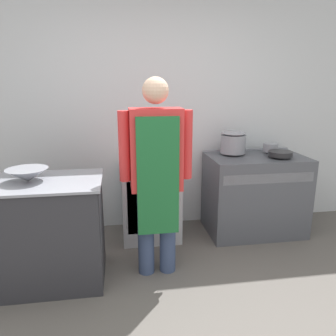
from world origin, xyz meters
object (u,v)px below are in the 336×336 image
Objects in this scene: fridge_unit at (150,201)px; stock_pot at (233,142)px; saute_pan at (280,154)px; stove at (254,194)px; mixing_bowl at (27,175)px; sauce_pot at (271,148)px; person_cook at (156,169)px.

fridge_unit is 2.92× the size of stock_pot.
stove is at bearing 151.18° from saute_pan.
stock_pot reaches higher than saute_pan.
fridge_unit is at bearing 172.44° from saute_pan.
sauce_pot is (2.39, 0.75, 0.00)m from mixing_bowl.
mixing_bowl is (-2.19, -0.63, 0.49)m from stove.
person_cook reaches higher than fridge_unit.
sauce_pot is at bearing 29.55° from person_cook.
stove is 0.53m from saute_pan.
stock_pot is (1.95, 0.75, 0.08)m from mixing_bowl.
stove is 0.55m from sauce_pot.
stock_pot is 1.67× the size of sauce_pot.
sauce_pot is at bearing 0.00° from stock_pot.
sauce_pot is (0.21, 0.12, 0.50)m from stove.
person_cook is 1.48m from saute_pan.
stock_pot is at bearing 3.07° from fridge_unit.
person_cook is 6.71× the size of saute_pan.
fridge_unit is at bearing 33.96° from mixing_bowl.
mixing_bowl is 2.09m from stock_pot.
mixing_bowl is at bearing -146.04° from fridge_unit.
stock_pot reaches higher than fridge_unit.
fridge_unit is 1.47m from saute_pan.
stove reaches higher than fridge_unit.
sauce_pot is (1.36, 0.05, 0.54)m from fridge_unit.
fridge_unit is 1.36m from mixing_bowl.
person_cook is (-0.02, -0.73, 0.55)m from fridge_unit.
stove is 1.16m from fridge_unit.
stove is at bearing -26.53° from stock_pot.
mixing_bowl is at bearing -159.11° from stock_pot.
fridge_unit is 4.88× the size of sauce_pot.
sauce_pot reaches higher than stove.
saute_pan is 0.23m from sauce_pot.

